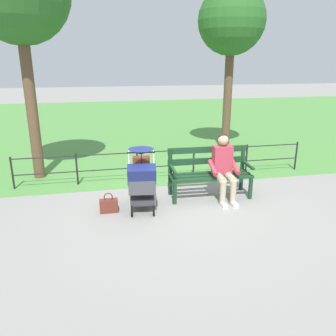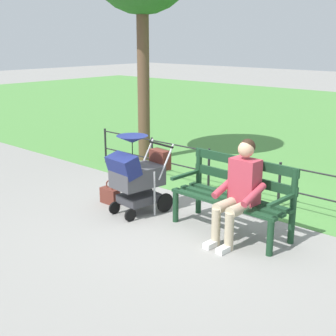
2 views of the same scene
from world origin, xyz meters
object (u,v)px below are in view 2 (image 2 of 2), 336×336
at_px(park_bench, 235,192).
at_px(handbag, 110,195).
at_px(stroller, 137,174).
at_px(person_on_bench, 239,188).

distance_m(park_bench, handbag, 2.07).
distance_m(park_bench, stroller, 1.45).
relative_size(park_bench, stroller, 1.41).
relative_size(stroller, handbag, 3.11).
bearing_deg(stroller, person_on_bench, -173.47).
distance_m(person_on_bench, stroller, 1.61).
distance_m(park_bench, person_on_bench, 0.34).
bearing_deg(stroller, handbag, 0.02).
distance_m(stroller, handbag, 0.76).
bearing_deg(person_on_bench, park_bench, -46.53).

